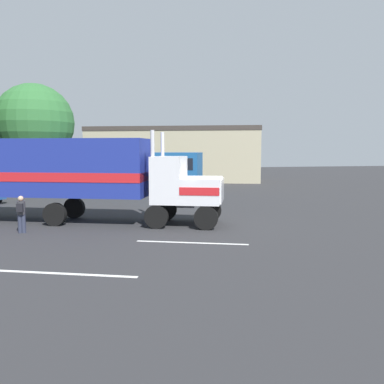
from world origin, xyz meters
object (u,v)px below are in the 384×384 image
at_px(parked_bus, 133,169).
at_px(tree_left, 35,123).
at_px(person_bystander, 21,213).
at_px(semi_truck, 66,172).

xyz_separation_m(parked_bus, tree_left, (-8.18, 5.38, 3.90)).
bearing_deg(tree_left, parked_bus, -33.34).
bearing_deg(tree_left, person_bystander, -83.34).
xyz_separation_m(semi_truck, parked_bus, (4.18, 11.79, -0.46)).
height_order(person_bystander, parked_bus, parked_bus).
distance_m(parked_bus, tree_left, 10.54).
distance_m(person_bystander, parked_bus, 15.45).
relative_size(semi_truck, person_bystander, 8.66).
distance_m(semi_truck, tree_left, 17.96).
bearing_deg(semi_truck, parked_bus, 70.48).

